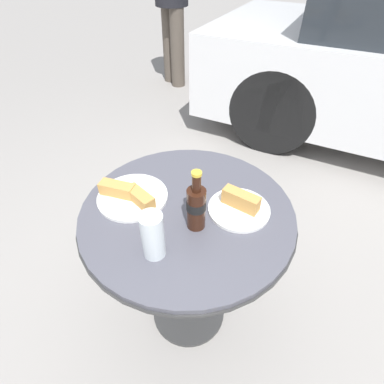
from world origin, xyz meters
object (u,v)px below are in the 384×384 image
at_px(bistro_table, 188,235).
at_px(cola_bottle_left, 196,206).
at_px(drinking_glass, 153,237).
at_px(lunch_plate_far, 131,195).
at_px(lunch_plate_near, 240,206).

distance_m(bistro_table, cola_bottle_left, 0.25).
relative_size(cola_bottle_left, drinking_glass, 1.41).
bearing_deg(cola_bottle_left, lunch_plate_far, 177.91).
bearing_deg(lunch_plate_near, lunch_plate_far, -161.70).
bearing_deg(drinking_glass, bistro_table, 89.72).
bearing_deg(lunch_plate_far, drinking_glass, -39.11).
bearing_deg(drinking_glass, lunch_plate_far, 140.89).
height_order(drinking_glass, lunch_plate_near, drinking_glass).
xyz_separation_m(cola_bottle_left, lunch_plate_far, (-0.27, 0.01, -0.07)).
height_order(bistro_table, lunch_plate_near, lunch_plate_near).
bearing_deg(bistro_table, drinking_glass, -90.28).
height_order(bistro_table, cola_bottle_left, cola_bottle_left).
relative_size(cola_bottle_left, lunch_plate_near, 1.03).
bearing_deg(lunch_plate_near, drinking_glass, -119.77).
xyz_separation_m(bistro_table, lunch_plate_far, (-0.21, -0.05, 0.16)).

